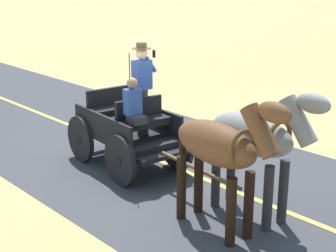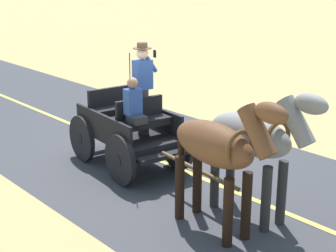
% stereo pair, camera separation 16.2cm
% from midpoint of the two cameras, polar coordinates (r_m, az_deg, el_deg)
% --- Properties ---
extents(ground_plane, '(200.00, 200.00, 0.00)m').
position_cam_midpoint_polar(ground_plane, '(10.79, -2.35, -3.59)').
color(ground_plane, tan).
extents(road_surface, '(5.56, 160.00, 0.01)m').
position_cam_midpoint_polar(road_surface, '(10.79, -2.35, -3.57)').
color(road_surface, '#38383D').
rests_on(road_surface, ground).
extents(road_centre_stripe, '(0.12, 160.00, 0.00)m').
position_cam_midpoint_polar(road_centre_stripe, '(10.79, -2.35, -3.54)').
color(road_centre_stripe, '#DBCC4C').
rests_on(road_centre_stripe, road_surface).
extents(horse_drawn_carriage, '(1.64, 4.52, 2.50)m').
position_cam_midpoint_polar(horse_drawn_carriage, '(10.12, -4.77, -0.17)').
color(horse_drawn_carriage, black).
rests_on(horse_drawn_carriage, ground).
extents(horse_near_side, '(0.62, 2.13, 2.21)m').
position_cam_midpoint_polar(horse_near_side, '(7.94, 9.25, -1.39)').
color(horse_near_side, gray).
rests_on(horse_near_side, ground).
extents(horse_off_side, '(0.67, 2.14, 2.21)m').
position_cam_midpoint_polar(horse_off_side, '(7.45, 5.26, -2.50)').
color(horse_off_side, brown).
rests_on(horse_off_side, ground).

